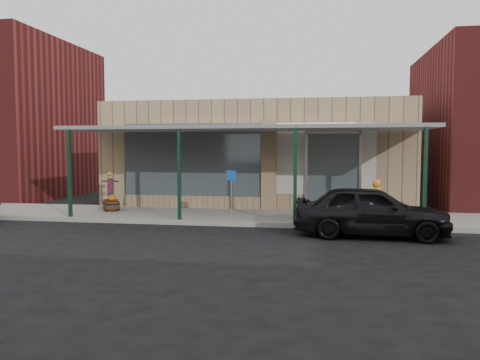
% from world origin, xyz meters
% --- Properties ---
extents(ground, '(120.00, 120.00, 0.00)m').
position_xyz_m(ground, '(0.00, 0.00, 0.00)').
color(ground, black).
rests_on(ground, ground).
extents(sidewalk, '(40.00, 3.20, 0.15)m').
position_xyz_m(sidewalk, '(0.00, 3.60, 0.07)').
color(sidewalk, gray).
rests_on(sidewalk, ground).
extents(storefront, '(12.00, 6.25, 4.20)m').
position_xyz_m(storefront, '(-0.00, 8.16, 2.09)').
color(storefront, '#98875D').
rests_on(storefront, ground).
extents(awning, '(12.00, 3.00, 3.04)m').
position_xyz_m(awning, '(0.00, 3.56, 3.01)').
color(awning, gray).
rests_on(awning, ground).
extents(block_buildings_near, '(61.00, 8.00, 8.00)m').
position_xyz_m(block_buildings_near, '(2.01, 9.20, 3.77)').
color(block_buildings_near, maroon).
rests_on(block_buildings_near, ground).
extents(barrel_scarecrow, '(0.83, 0.68, 1.39)m').
position_xyz_m(barrel_scarecrow, '(-5.00, 4.08, 0.62)').
color(barrel_scarecrow, '#452E1B').
rests_on(barrel_scarecrow, sidewalk).
extents(barrel_pumpkin, '(0.68, 0.68, 0.63)m').
position_xyz_m(barrel_pumpkin, '(-4.73, 3.61, 0.37)').
color(barrel_pumpkin, '#452E1B').
rests_on(barrel_pumpkin, sidewalk).
extents(handicap_sign, '(0.32, 0.09, 1.55)m').
position_xyz_m(handicap_sign, '(-0.20, 2.40, 1.15)').
color(handicap_sign, gray).
rests_on(handicap_sign, sidewalk).
extents(parked_sedan, '(4.15, 1.87, 1.52)m').
position_xyz_m(parked_sedan, '(3.90, 1.08, 0.70)').
color(parked_sedan, black).
rests_on(parked_sedan, ground).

